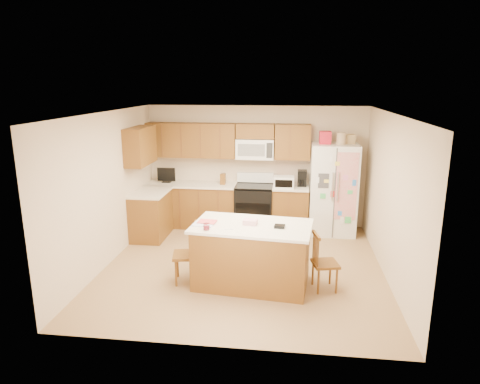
# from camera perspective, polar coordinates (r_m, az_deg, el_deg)

# --- Properties ---
(ground) EXTENTS (4.50, 4.50, 0.00)m
(ground) POSITION_cam_1_polar(r_m,az_deg,el_deg) (7.18, 0.45, -9.86)
(ground) COLOR #9E744C
(ground) RESTS_ON ground
(room_shell) EXTENTS (4.60, 4.60, 2.52)m
(room_shell) POSITION_cam_1_polar(r_m,az_deg,el_deg) (6.72, 0.47, 1.41)
(room_shell) COLOR beige
(room_shell) RESTS_ON ground
(cabinetry) EXTENTS (3.36, 1.56, 2.15)m
(cabinetry) POSITION_cam_1_polar(r_m,az_deg,el_deg) (8.71, -4.61, 0.84)
(cabinetry) COLOR brown
(cabinetry) RESTS_ON ground
(stove) EXTENTS (0.76, 0.65, 1.13)m
(stove) POSITION_cam_1_polar(r_m,az_deg,el_deg) (8.83, 1.90, -1.90)
(stove) COLOR black
(stove) RESTS_ON ground
(refrigerator) EXTENTS (0.90, 0.79, 2.04)m
(refrigerator) POSITION_cam_1_polar(r_m,az_deg,el_deg) (8.66, 12.29, 0.51)
(refrigerator) COLOR white
(refrigerator) RESTS_ON ground
(island) EXTENTS (1.81, 1.17, 1.03)m
(island) POSITION_cam_1_polar(r_m,az_deg,el_deg) (6.41, 1.57, -8.34)
(island) COLOR brown
(island) RESTS_ON ground
(windsor_chair_left) EXTENTS (0.45, 0.46, 0.92)m
(windsor_chair_left) POSITION_cam_1_polar(r_m,az_deg,el_deg) (6.56, -7.04, -8.26)
(windsor_chair_left) COLOR brown
(windsor_chair_left) RESTS_ON ground
(windsor_chair_back) EXTENTS (0.44, 0.42, 0.92)m
(windsor_chair_back) POSITION_cam_1_polar(r_m,az_deg,el_deg) (7.05, 2.63, -6.55)
(windsor_chair_back) COLOR brown
(windsor_chair_back) RESTS_ON ground
(windsor_chair_right) EXTENTS (0.43, 0.44, 0.87)m
(windsor_chair_right) POSITION_cam_1_polar(r_m,az_deg,el_deg) (6.40, 11.09, -9.29)
(windsor_chair_right) COLOR brown
(windsor_chair_right) RESTS_ON ground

